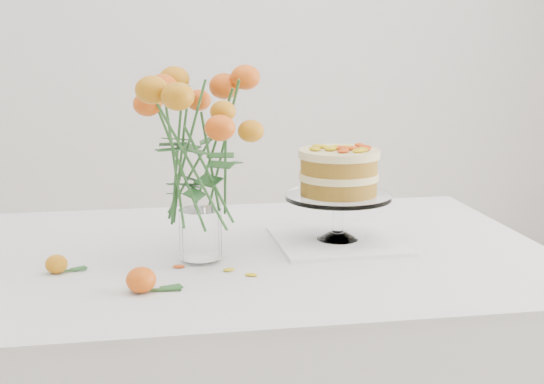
# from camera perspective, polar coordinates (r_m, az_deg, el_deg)

# --- Properties ---
(table) EXTENTS (1.43, 0.93, 0.76)m
(table) POSITION_cam_1_polar(r_m,az_deg,el_deg) (1.72, -3.12, -7.08)
(table) COLOR tan
(table) RESTS_ON ground
(napkin) EXTENTS (0.29, 0.29, 0.01)m
(napkin) POSITION_cam_1_polar(r_m,az_deg,el_deg) (1.76, 4.95, -3.69)
(napkin) COLOR white
(napkin) RESTS_ON table
(cake_stand) EXTENTS (0.24, 0.24, 0.22)m
(cake_stand) POSITION_cam_1_polar(r_m,az_deg,el_deg) (1.73, 5.04, 1.14)
(cake_stand) COLOR white
(cake_stand) RESTS_ON napkin
(rose_vase) EXTENTS (0.35, 0.35, 0.45)m
(rose_vase) POSITION_cam_1_polar(r_m,az_deg,el_deg) (1.57, -5.56, 4.07)
(rose_vase) COLOR white
(rose_vase) RESTS_ON table
(loose_rose_near) EXTENTS (0.08, 0.05, 0.04)m
(loose_rose_near) POSITION_cam_1_polar(r_m,az_deg,el_deg) (1.60, -15.91, -5.25)
(loose_rose_near) COLOR orange
(loose_rose_near) RESTS_ON table
(loose_rose_far) EXTENTS (0.10, 0.06, 0.05)m
(loose_rose_far) POSITION_cam_1_polar(r_m,az_deg,el_deg) (1.45, -9.81, -6.55)
(loose_rose_far) COLOR #DD600A
(loose_rose_far) RESTS_ON table
(stray_petal_a) EXTENTS (0.03, 0.02, 0.00)m
(stray_petal_a) POSITION_cam_1_polar(r_m,az_deg,el_deg) (1.59, -7.04, -5.60)
(stray_petal_a) COLOR gold
(stray_petal_a) RESTS_ON table
(stray_petal_b) EXTENTS (0.03, 0.02, 0.00)m
(stray_petal_b) POSITION_cam_1_polar(r_m,az_deg,el_deg) (1.56, -3.26, -5.88)
(stray_petal_b) COLOR gold
(stray_petal_b) RESTS_ON table
(stray_petal_c) EXTENTS (0.03, 0.02, 0.00)m
(stray_petal_c) POSITION_cam_1_polar(r_m,az_deg,el_deg) (1.52, -1.58, -6.26)
(stray_petal_c) COLOR gold
(stray_petal_c) RESTS_ON table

